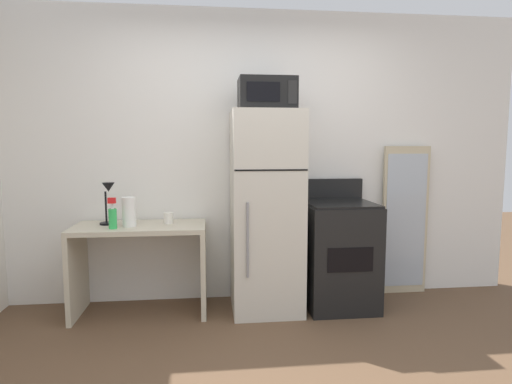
{
  "coord_description": "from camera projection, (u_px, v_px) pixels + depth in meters",
  "views": [
    {
      "loc": [
        -0.38,
        -2.15,
        1.41
      ],
      "look_at": [
        -0.01,
        1.1,
        1.04
      ],
      "focal_mm": 29.52,
      "sensor_mm": 36.0,
      "label": 1
    }
  ],
  "objects": [
    {
      "name": "wall_back_white",
      "position": [
        250.0,
        157.0,
        3.86
      ],
      "size": [
        5.0,
        0.1,
        2.6
      ],
      "primitive_type": "cube",
      "color": "white",
      "rests_on": "ground"
    },
    {
      "name": "desk",
      "position": [
        141.0,
        252.0,
        3.51
      ],
      "size": [
        1.08,
        0.53,
        0.75
      ],
      "color": "beige",
      "rests_on": "ground"
    },
    {
      "name": "desk_lamp",
      "position": [
        108.0,
        196.0,
        3.47
      ],
      "size": [
        0.14,
        0.12,
        0.35
      ],
      "color": "black",
      "rests_on": "desk"
    },
    {
      "name": "spray_bottle",
      "position": [
        113.0,
        216.0,
        3.32
      ],
      "size": [
        0.06,
        0.06,
        0.25
      ],
      "color": "green",
      "rests_on": "desk"
    },
    {
      "name": "paper_towel_roll",
      "position": [
        129.0,
        212.0,
        3.42
      ],
      "size": [
        0.11,
        0.11,
        0.24
      ],
      "primitive_type": "cylinder",
      "color": "white",
      "rests_on": "desk"
    },
    {
      "name": "coffee_mug",
      "position": [
        169.0,
        218.0,
        3.55
      ],
      "size": [
        0.08,
        0.08,
        0.09
      ],
      "primitive_type": "cylinder",
      "color": "white",
      "rests_on": "desk"
    },
    {
      "name": "refrigerator",
      "position": [
        266.0,
        212.0,
        3.56
      ],
      "size": [
        0.58,
        0.61,
        1.69
      ],
      "color": "beige",
      "rests_on": "ground"
    },
    {
      "name": "microwave",
      "position": [
        267.0,
        94.0,
        3.43
      ],
      "size": [
        0.46,
        0.35,
        0.26
      ],
      "color": "black",
      "rests_on": "refrigerator"
    },
    {
      "name": "oven_range",
      "position": [
        339.0,
        254.0,
        3.67
      ],
      "size": [
        0.59,
        0.61,
        1.1
      ],
      "color": "black",
      "rests_on": "ground"
    },
    {
      "name": "leaning_mirror",
      "position": [
        405.0,
        220.0,
        3.98
      ],
      "size": [
        0.44,
        0.03,
        1.4
      ],
      "color": "#C6B793",
      "rests_on": "ground"
    }
  ]
}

